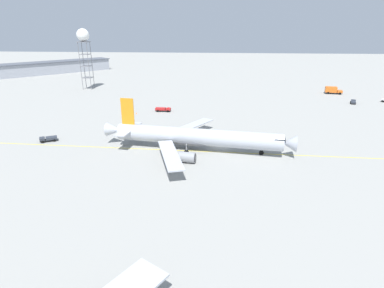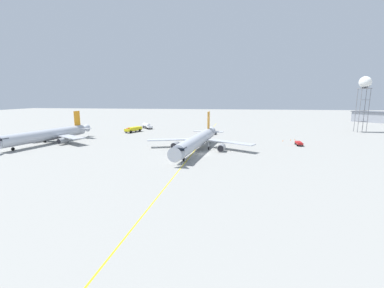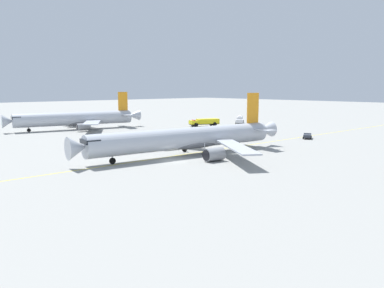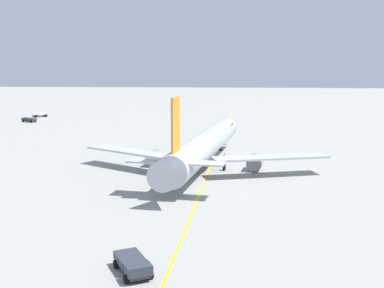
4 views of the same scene
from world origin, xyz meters
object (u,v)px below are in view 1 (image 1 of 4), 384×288
Objects in this scene: catering_truck_truck at (332,90)px; baggage_truck_truck_extra at (48,139)px; ops_pickup_truck at (163,109)px; radar_tower at (83,37)px; baggage_truck_truck at (353,102)px; safety_cone_mid at (132,110)px; safety_cone_far at (129,109)px; airliner_main at (195,137)px; safety_cone_near at (136,113)px.

catering_truck_truck is 1.63× the size of baggage_truck_truck_extra.
ops_pickup_truck is 40.66m from baggage_truck_truck_extra.
radar_tower reaches higher than ops_pickup_truck.
radar_tower reaches higher than baggage_truck_truck.
catering_truck_truck is 88.52m from safety_cone_mid.
safety_cone_mid is at bearing 128.38° from radar_tower.
safety_cone_mid is at bearing 126.22° from safety_cone_far.
baggage_truck_truck is (-57.11, -53.50, -2.42)m from airliner_main.
ops_pickup_truck is 9.67× the size of safety_cone_far.
ops_pickup_truck is at bearing 173.15° from safety_cone_far.
baggage_truck_truck is 84.19m from safety_cone_mid.
safety_cone_near is at bearing 133.06° from airliner_main.
baggage_truck_truck is 8.38× the size of safety_cone_mid.
baggage_truck_truck_extra is (95.34, 50.85, 0.00)m from baggage_truck_truck.
radar_tower is (56.65, -74.76, 20.16)m from airliner_main.
airliner_main reaches higher than safety_cone_far.
airliner_main is 9.93× the size of baggage_truck_truck.
baggage_truck_truck is at bearing -168.66° from safety_cone_far.
safety_cone_near is 4.32m from safety_cone_mid.
ops_pickup_truck is 9.67× the size of safety_cone_mid.
safety_cone_mid and safety_cone_far have the same top height.
safety_cone_far is at bearing 128.49° from radar_tower.
baggage_truck_truck_extra is at bearing 61.11° from safety_cone_near.
catering_truck_truck reaches higher than safety_cone_mid.
catering_truck_truck is at bearing 29.13° from ops_pickup_truck.
baggage_truck_truck_extra reaches higher than safety_cone_mid.
baggage_truck_truck is 8.38× the size of safety_cone_far.
baggage_truck_truck_extra is 32.72m from safety_cone_near.
airliner_main is 8.59× the size of ops_pickup_truck.
baggage_truck_truck is 85.19m from safety_cone_far.
ops_pickup_truck reaches higher than safety_cone_mid.
catering_truck_truck reaches higher than baggage_truck_truck.
baggage_truck_truck is 18.73m from catering_truck_truck.
safety_cone_far is at bearing -53.78° from safety_cone_near.
baggage_truck_truck_extra reaches higher than safety_cone_near.
safety_cone_far is at bearing -138.36° from baggage_truck_truck_extra.
airliner_main reaches higher than ops_pickup_truck.
safety_cone_mid is at bearing -53.78° from safety_cone_near.
airliner_main is 42.90m from safety_cone_mid.
airliner_main is 1.68× the size of radar_tower.
baggage_truck_truck is 108.05m from baggage_truck_truck_extra.
airliner_main reaches higher than safety_cone_near.
catering_truck_truck is 0.27× the size of radar_tower.
catering_truck_truck is at bearing -152.28° from safety_cone_near.
baggage_truck_truck_extra is 8.25× the size of safety_cone_far.
ops_pickup_truck is at bearing -177.56° from safety_cone_mid.
catering_truck_truck is at bearing -172.64° from baggage_truck_truck_extra.
catering_truck_truck is at bearing 178.64° from radar_tower.
ops_pickup_truck is at bearing 137.23° from radar_tower.
ops_pickup_truck is 73.34m from baggage_truck_truck.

